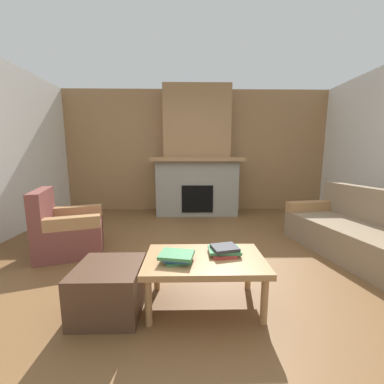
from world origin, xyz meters
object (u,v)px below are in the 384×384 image
at_px(fireplace, 197,160).
at_px(ottoman, 109,289).
at_px(couch, 360,234).
at_px(coffee_table, 205,264).
at_px(armchair, 67,231).

relative_size(fireplace, ottoman, 5.19).
xyz_separation_m(fireplace, couch, (1.99, -2.30, -0.88)).
relative_size(coffee_table, ottoman, 1.92).
distance_m(armchair, coffee_table, 2.08).
xyz_separation_m(fireplace, ottoman, (-0.84, -3.33, -0.96)).
distance_m(fireplace, couch, 3.16).
bearing_deg(coffee_table, fireplace, 88.98).
relative_size(fireplace, coffee_table, 2.70).
distance_m(coffee_table, ottoman, 0.81).
bearing_deg(coffee_table, armchair, 146.44).
relative_size(couch, ottoman, 3.70).
height_order(armchair, ottoman, armchair).
bearing_deg(fireplace, coffee_table, -91.02).
xyz_separation_m(armchair, coffee_table, (1.73, -1.15, 0.08)).
bearing_deg(coffee_table, couch, 25.18).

